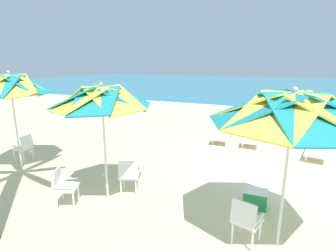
# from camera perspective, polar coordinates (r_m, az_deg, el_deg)

# --- Properties ---
(ground_plane) EXTENTS (80.00, 80.00, 0.00)m
(ground_plane) POSITION_cam_1_polar(r_m,az_deg,el_deg) (8.26, 22.35, -9.07)
(ground_plane) COLOR beige
(sea) EXTENTS (80.00, 36.00, 0.10)m
(sea) POSITION_cam_1_polar(r_m,az_deg,el_deg) (36.60, 23.94, 7.96)
(sea) COLOR teal
(sea) RESTS_ON ground
(surf_foam) EXTENTS (80.00, 0.70, 0.01)m
(surf_foam) POSITION_cam_1_polar(r_m,az_deg,el_deg) (18.43, 23.49, 3.14)
(surf_foam) COLOR white
(surf_foam) RESTS_ON ground
(beach_umbrella_0) EXTENTS (2.58, 2.58, 2.71)m
(beach_umbrella_0) POSITION_cam_1_polar(r_m,az_deg,el_deg) (4.38, 25.66, 3.09)
(beach_umbrella_0) COLOR silver
(beach_umbrella_0) RESTS_ON ground
(plastic_chair_0) EXTENTS (0.54, 0.56, 0.87)m
(plastic_chair_0) POSITION_cam_1_polar(r_m,az_deg,el_deg) (4.83, 16.68, -19.01)
(plastic_chair_0) COLOR white
(plastic_chair_0) RESTS_ON ground
(beach_umbrella_1) EXTENTS (2.11, 2.11, 2.66)m
(beach_umbrella_1) POSITION_cam_1_polar(r_m,az_deg,el_deg) (5.57, -14.28, 5.68)
(beach_umbrella_1) COLOR silver
(beach_umbrella_1) RESTS_ON ground
(plastic_chair_1) EXTENTS (0.61, 0.59, 0.87)m
(plastic_chair_1) POSITION_cam_1_polar(r_m,az_deg,el_deg) (6.16, -21.94, -11.92)
(plastic_chair_1) COLOR white
(plastic_chair_1) RESTS_ON ground
(plastic_chair_2) EXTENTS (0.57, 0.59, 0.87)m
(plastic_chair_2) POSITION_cam_1_polar(r_m,az_deg,el_deg) (6.27, -8.60, -10.55)
(plastic_chair_2) COLOR white
(plastic_chair_2) RESTS_ON ground
(beach_umbrella_2) EXTENTS (2.12, 2.12, 2.83)m
(beach_umbrella_2) POSITION_cam_1_polar(r_m,az_deg,el_deg) (8.45, -31.29, 7.46)
(beach_umbrella_2) COLOR silver
(beach_umbrella_2) RESTS_ON ground
(plastic_chair_3) EXTENTS (0.51, 0.49, 0.87)m
(plastic_chair_3) POSITION_cam_1_polar(r_m,az_deg,el_deg) (9.27, -28.98, -4.06)
(plastic_chair_3) COLOR white
(plastic_chair_3) RESTS_ON ground
(sun_lounger_0) EXTENTS (1.00, 2.22, 0.62)m
(sun_lounger_0) POSITION_cam_1_polar(r_m,az_deg,el_deg) (10.11, 30.11, -4.10)
(sun_lounger_0) COLOR white
(sun_lounger_0) RESTS_ON ground
(sun_lounger_1) EXTENTS (0.70, 2.16, 0.62)m
(sun_lounger_1) POSITION_cam_1_polar(r_m,az_deg,el_deg) (10.66, 17.97, -2.01)
(sun_lounger_1) COLOR white
(sun_lounger_1) RESTS_ON ground
(sun_lounger_2) EXTENTS (0.69, 2.16, 0.62)m
(sun_lounger_2) POSITION_cam_1_polar(r_m,az_deg,el_deg) (10.75, 12.09, -1.49)
(sun_lounger_2) COLOR white
(sun_lounger_2) RESTS_ON ground
(cooler_box) EXTENTS (0.50, 0.34, 0.40)m
(cooler_box) POSITION_cam_1_polar(r_m,az_deg,el_deg) (6.12, 18.55, -14.89)
(cooler_box) COLOR #238C4C
(cooler_box) RESTS_ON ground
(beachgoer_seated) EXTENTS (0.30, 0.93, 0.92)m
(beachgoer_seated) POSITION_cam_1_polar(r_m,az_deg,el_deg) (17.42, 24.17, 3.47)
(beachgoer_seated) COLOR #2D4CA5
(beachgoer_seated) RESTS_ON ground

